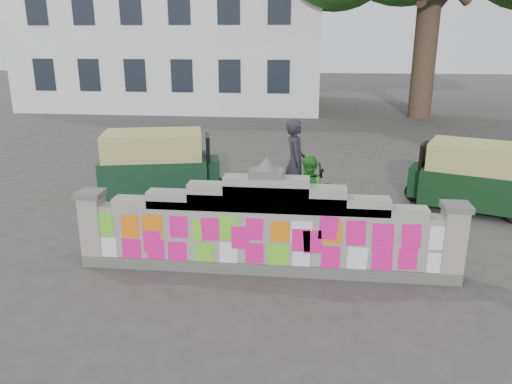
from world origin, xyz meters
TOP-DOWN VIEW (x-y plane):
  - ground at (0.00, 0.00)m, footprint 100.00×100.00m
  - parapet_wall at (-0.00, -0.01)m, footprint 6.48×0.44m
  - building at (-7.00, 21.98)m, footprint 16.00×10.00m
  - cyclist_bike at (0.37, 2.93)m, footprint 2.23×1.01m
  - cyclist_rider at (0.37, 2.93)m, footprint 0.54×0.75m
  - pedestrian at (0.66, 2.07)m, footprint 0.61×0.77m
  - rickshaw_left at (-3.06, 3.85)m, footprint 3.07×1.93m
  - rickshaw_right at (4.46, 3.69)m, footprint 2.91×2.11m

SIDE VIEW (x-z plane):
  - ground at x=0.00m, z-range 0.00..0.00m
  - cyclist_bike at x=0.37m, z-range 0.00..1.13m
  - parapet_wall at x=0.00m, z-range -0.26..1.75m
  - pedestrian at x=0.66m, z-range 0.00..1.54m
  - rickshaw_right at x=4.46m, z-range 0.03..1.60m
  - rickshaw_left at x=-3.06m, z-range 0.03..1.68m
  - cyclist_rider at x=0.37m, z-range 0.00..1.92m
  - building at x=-7.00m, z-range -0.44..8.46m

